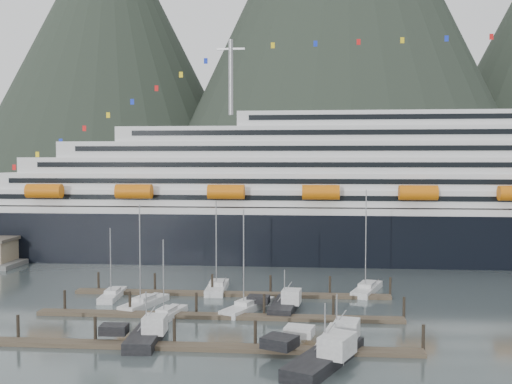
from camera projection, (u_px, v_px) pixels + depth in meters
The scene contains 16 objects.
ground at pixel (254, 325), 74.37m from camera, with size 1600.00×1600.00×0.00m, color #404B4C.
mountains at pixel (352, 28), 646.63m from camera, with size 870.00×440.00×420.00m.
cruise_ship at pixel (420, 201), 125.74m from camera, with size 210.00×30.40×50.30m.
dock_near at pixel (200, 346), 64.89m from camera, with size 48.18×2.28×3.20m.
dock_mid at pixel (218, 315), 77.82m from camera, with size 48.18×2.28×3.20m.
dock_far at pixel (231, 293), 90.75m from camera, with size 48.18×2.28×3.20m.
sailboat_b at pixel (144, 303), 83.85m from camera, with size 5.21×9.86×14.84m.
sailboat_c at pixel (167, 315), 77.68m from camera, with size 4.02×8.74×10.75m.
sailboat_d at pixel (248, 307), 81.68m from camera, with size 6.84×10.95×14.34m.
sailboat_e at pixel (113, 295), 89.09m from camera, with size 2.84×8.90×10.93m.
sailboat_f at pixel (217, 288), 93.83m from camera, with size 3.19×9.89×14.75m.
sailboat_g at pixel (367, 290), 92.83m from camera, with size 5.90×10.94×16.50m.
trawler_b at pixel (145, 335), 67.39m from camera, with size 7.51×9.86×6.27m.
trawler_c at pixel (323, 356), 60.00m from camera, with size 11.09×13.60×6.83m.
trawler_d at pixel (335, 340), 65.42m from camera, with size 8.59×11.40×6.50m.
trawler_e at pixel (284, 305), 81.51m from camera, with size 7.49×9.81×6.14m.
Camera 1 is at (6.77, -73.08, 20.44)m, focal length 42.00 mm.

